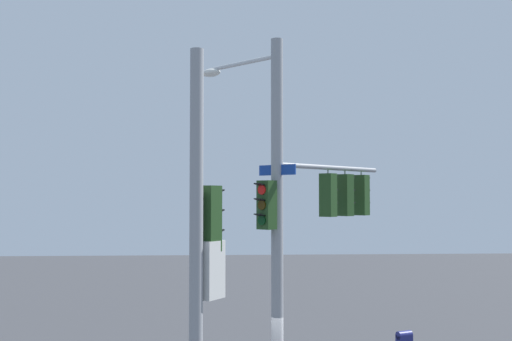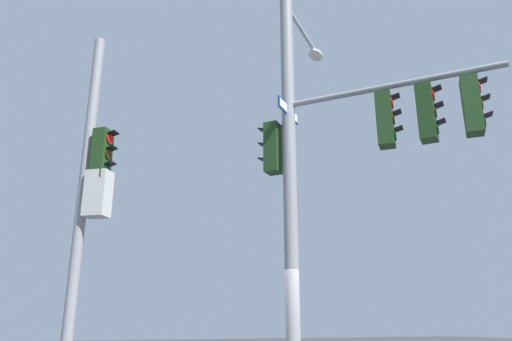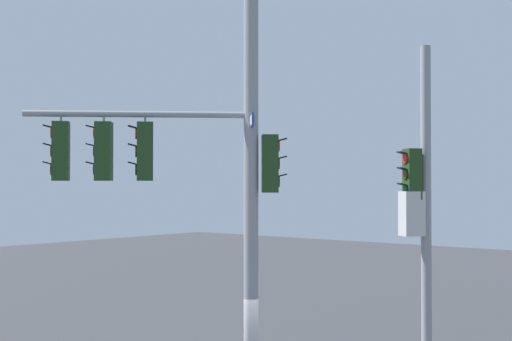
% 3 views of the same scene
% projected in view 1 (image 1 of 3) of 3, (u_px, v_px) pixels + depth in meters
% --- Properties ---
extents(main_signal_pole_assembly, '(4.98, 3.55, 8.90)m').
position_uv_depth(main_signal_pole_assembly, '(297.00, 206.00, 14.41)').
color(main_signal_pole_assembly, gray).
rests_on(main_signal_pole_assembly, ground).
extents(secondary_pole_assembly, '(0.59, 0.70, 7.68)m').
position_uv_depth(secondary_pole_assembly, '(202.00, 268.00, 9.82)').
color(secondary_pole_assembly, gray).
rests_on(secondary_pole_assembly, ground).
extents(mailbox, '(0.50, 0.38, 1.41)m').
position_uv_depth(mailbox, '(404.00, 341.00, 17.03)').
color(mailbox, '#4C3823').
rests_on(mailbox, ground).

